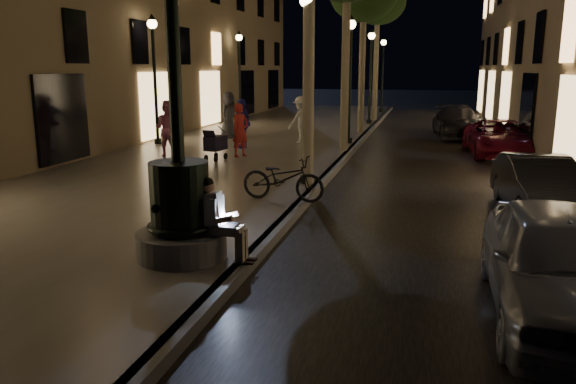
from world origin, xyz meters
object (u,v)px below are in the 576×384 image
(car_second, at_px, (539,185))
(car_rear, at_px, (458,122))
(seated_man_laptop, at_px, (218,216))
(lamp_curb_b, at_px, (350,63))
(pedestrian_red, at_px, (240,130))
(pedestrian_pink, at_px, (168,129))
(car_front, at_px, (561,263))
(lamp_curb_c, at_px, (371,64))
(pedestrian_white, at_px, (301,120))
(pedestrian_blue, at_px, (242,123))
(bicycle, at_px, (283,178))
(fountain_lamppost, at_px, (180,193))
(lamp_left_c, at_px, (240,64))
(lamp_left_b, at_px, (154,63))
(lamp_curb_d, at_px, (383,65))
(lamp_curb_a, at_px, (307,61))
(stroller, at_px, (215,143))
(pedestrian_dark, at_px, (229,115))
(tree_far, at_px, (378,3))
(car_third, at_px, (501,138))

(car_second, bearing_deg, car_rear, 89.22)
(seated_man_laptop, xyz_separation_m, lamp_curb_b, (0.09, 14.00, 2.35))
(pedestrian_red, relative_size, pedestrian_pink, 0.95)
(car_front, bearing_deg, pedestrian_pink, 136.67)
(lamp_curb_c, bearing_deg, car_rear, -38.02)
(pedestrian_white, distance_m, pedestrian_blue, 2.65)
(bicycle, bearing_deg, pedestrian_blue, 30.80)
(lamp_curb_c, height_order, bicycle, lamp_curb_c)
(fountain_lamppost, relative_size, pedestrian_blue, 2.93)
(pedestrian_blue, bearing_deg, lamp_left_c, 150.93)
(lamp_curb_b, bearing_deg, lamp_left_b, -164.27)
(lamp_curb_d, xyz_separation_m, pedestrian_blue, (-3.60, -18.25, -2.15))
(lamp_left_b, xyz_separation_m, pedestrian_pink, (1.77, -2.75, -2.12))
(lamp_curb_a, distance_m, pedestrian_white, 8.21)
(lamp_curb_b, bearing_deg, lamp_curb_c, 90.00)
(lamp_left_b, relative_size, stroller, 4.45)
(lamp_curb_a, xyz_separation_m, pedestrian_red, (-3.00, 3.75, -2.16))
(pedestrian_dark, bearing_deg, pedestrian_red, -145.74)
(lamp_curb_b, height_order, car_front, lamp_curb_b)
(lamp_left_c, height_order, pedestrian_red, lamp_left_c)
(tree_far, height_order, pedestrian_red, tree_far)
(lamp_curb_a, bearing_deg, car_front, -54.66)
(fountain_lamppost, height_order, lamp_left_b, fountain_lamppost)
(fountain_lamppost, bearing_deg, stroller, 107.73)
(car_third, height_order, car_rear, car_rear)
(lamp_curb_a, distance_m, car_second, 6.02)
(seated_man_laptop, bearing_deg, fountain_lamppost, -180.00)
(lamp_left_c, bearing_deg, lamp_curb_c, 0.00)
(car_third, bearing_deg, lamp_left_c, 141.42)
(seated_man_laptop, relative_size, lamp_left_c, 0.27)
(car_third, bearing_deg, seated_man_laptop, -116.71)
(lamp_curb_c, distance_m, stroller, 13.84)
(stroller, relative_size, car_third, 0.24)
(pedestrian_pink, height_order, pedestrian_white, pedestrian_pink)
(seated_man_laptop, distance_m, lamp_curb_b, 14.20)
(tree_far, distance_m, pedestrian_red, 15.53)
(car_third, xyz_separation_m, pedestrian_dark, (-10.59, 1.20, 0.51))
(lamp_left_c, bearing_deg, lamp_curb_b, -48.41)
(car_rear, relative_size, pedestrian_red, 2.67)
(seated_man_laptop, height_order, car_third, seated_man_laptop)
(seated_man_laptop, bearing_deg, lamp_curb_a, 89.15)
(car_rear, relative_size, pedestrian_dark, 2.45)
(lamp_curb_c, xyz_separation_m, car_second, (5.33, -17.00, -2.62))
(pedestrian_pink, distance_m, pedestrian_blue, 3.05)
(lamp_left_b, bearing_deg, car_second, -29.40)
(pedestrian_white, relative_size, pedestrian_blue, 1.00)
(lamp_curb_d, bearing_deg, pedestrian_red, -98.41)
(car_second, bearing_deg, car_third, 83.71)
(car_second, bearing_deg, lamp_left_c, 121.08)
(lamp_left_c, xyz_separation_m, pedestrian_red, (4.10, -12.25, -2.16))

